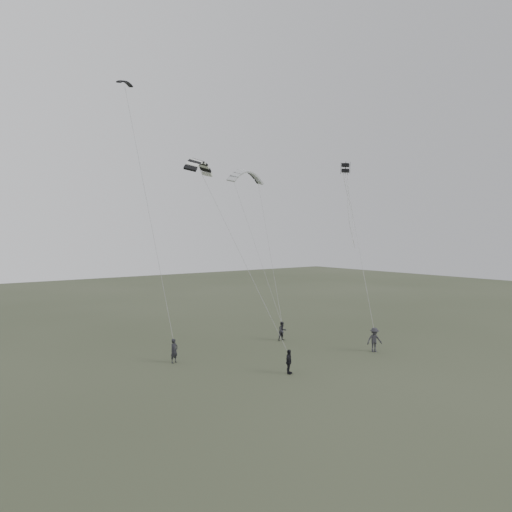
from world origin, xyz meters
TOP-DOWN VIEW (x-y plane):
  - ground at (0.00, 0.00)m, footprint 140.00×140.00m
  - flyer_left at (-6.29, 5.13)m, footprint 0.67×0.53m
  - flyer_right at (3.96, 6.05)m, footprint 0.77×0.61m
  - flyer_center at (-1.94, -1.49)m, footprint 0.94×0.77m
  - flyer_far at (6.77, -0.99)m, footprint 1.32×1.06m
  - kite_dark_small at (-7.15, 10.80)m, footprint 1.43×1.01m
  - kite_pale_large at (6.17, 14.01)m, footprint 4.29×1.95m
  - kite_striped at (-4.07, 5.52)m, footprint 3.43×3.01m
  - kite_box at (7.99, 3.09)m, footprint 0.85×0.85m

SIDE VIEW (x-z plane):
  - ground at x=0.00m, z-range 0.00..0.00m
  - flyer_center at x=-1.94m, z-range 0.00..1.50m
  - flyer_right at x=3.96m, z-range 0.00..1.53m
  - flyer_left at x=-6.29m, z-range 0.00..1.61m
  - flyer_far at x=6.77m, z-range 0.00..1.78m
  - kite_striped at x=-4.07m, z-range 12.87..14.37m
  - kite_box at x=7.99m, z-range 13.49..14.21m
  - kite_pale_large at x=6.17m, z-range 13.60..15.48m
  - kite_dark_small at x=-7.15m, z-range 19.44..19.99m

